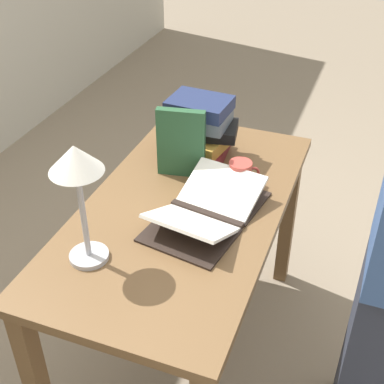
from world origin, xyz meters
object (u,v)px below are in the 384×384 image
object	(u,v)px
reading_lamp	(77,172)
coffee_mug	(240,174)
open_book	(207,210)
book_stack_tall	(199,129)
book_standing_upright	(181,143)

from	to	relation	value
reading_lamp	coffee_mug	size ratio (longest dim) A/B	3.62
coffee_mug	reading_lamp	bearing A→B (deg)	149.42
open_book	coffee_mug	world-z (taller)	coffee_mug
open_book	book_stack_tall	bearing A→B (deg)	32.94
open_book	book_standing_upright	world-z (taller)	book_standing_upright
book_stack_tall	book_standing_upright	bearing A→B (deg)	174.16
open_book	coffee_mug	distance (m)	0.23
book_stack_tall	coffee_mug	size ratio (longest dim) A/B	2.88
book_standing_upright	coffee_mug	xyz separation A→B (m)	(0.00, -0.23, -0.08)
open_book	reading_lamp	size ratio (longest dim) A/B	1.26
reading_lamp	book_standing_upright	bearing A→B (deg)	-9.46
book_standing_upright	reading_lamp	xyz separation A→B (m)	(-0.55, 0.09, 0.18)
open_book	book_stack_tall	world-z (taller)	book_stack_tall
open_book	coffee_mug	xyz separation A→B (m)	(0.22, -0.05, 0.02)
book_standing_upright	reading_lamp	world-z (taller)	reading_lamp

